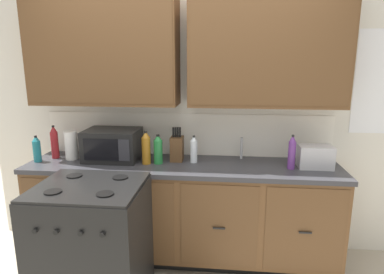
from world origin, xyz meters
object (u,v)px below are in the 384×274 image
at_px(bottle_amber, 146,148).
at_px(bottle_clear, 194,149).
at_px(stove_range, 93,244).
at_px(bottle_teal, 37,149).
at_px(bottle_red, 55,142).
at_px(paper_towel_roll, 71,145).
at_px(knife_block, 177,148).
at_px(microwave, 113,145).
at_px(toaster, 315,157).
at_px(bottle_green, 158,149).
at_px(bottle_violet, 292,152).

height_order(bottle_amber, bottle_clear, bottle_amber).
xyz_separation_m(stove_range, bottle_teal, (-0.71, 0.56, 0.57)).
bearing_deg(bottle_red, paper_towel_roll, -5.24).
distance_m(knife_block, bottle_red, 1.14).
bearing_deg(microwave, bottle_red, -179.66).
bearing_deg(knife_block, toaster, -3.97).
relative_size(toaster, knife_block, 0.90).
bearing_deg(stove_range, bottle_clear, 44.80).
xyz_separation_m(bottle_red, bottle_teal, (-0.10, -0.13, -0.03)).
distance_m(bottle_red, bottle_green, 0.99).
distance_m(bottle_amber, bottle_teal, 0.99).
height_order(microwave, bottle_red, bottle_red).
xyz_separation_m(stove_range, bottle_amber, (0.28, 0.60, 0.59)).
xyz_separation_m(stove_range, bottle_clear, (0.69, 0.68, 0.57)).
bearing_deg(microwave, bottle_amber, -15.60).
relative_size(stove_range, bottle_green, 3.64).
distance_m(stove_range, paper_towel_roll, 0.99).
distance_m(paper_towel_roll, bottle_violet, 1.96).
bearing_deg(bottle_violet, bottle_teal, -179.35).
distance_m(stove_range, bottle_clear, 1.12).
xyz_separation_m(toaster, knife_block, (-1.19, 0.08, 0.02)).
relative_size(stove_range, bottle_clear, 3.88).
height_order(stove_range, bottle_green, bottle_green).
bearing_deg(stove_range, bottle_amber, 65.20).
distance_m(knife_block, bottle_violet, 0.99).
height_order(stove_range, microwave, microwave).
height_order(stove_range, knife_block, knife_block).
bearing_deg(paper_towel_roll, bottle_clear, 0.48).
bearing_deg(knife_block, bottle_amber, -154.09).
bearing_deg(bottle_teal, bottle_green, 3.03).
bearing_deg(stove_range, toaster, 20.36).
bearing_deg(bottle_clear, paper_towel_roll, -179.52).
relative_size(microwave, bottle_teal, 2.01).
bearing_deg(toaster, bottle_amber, -178.39).
relative_size(stove_range, bottle_teal, 3.98).
relative_size(stove_range, microwave, 1.98).
xyz_separation_m(bottle_amber, bottle_violet, (1.24, -0.01, -0.00)).
bearing_deg(bottle_violet, knife_block, 172.09).
bearing_deg(knife_block, microwave, -177.09).
distance_m(toaster, paper_towel_roll, 2.16).
bearing_deg(bottle_red, knife_block, 1.67).
bearing_deg(bottle_clear, bottle_green, -168.04).
bearing_deg(paper_towel_roll, bottle_green, -3.89).
bearing_deg(toaster, stove_range, -159.64).
height_order(bottle_amber, bottle_green, bottle_amber).
xyz_separation_m(bottle_green, bottle_clear, (0.31, 0.07, -0.01)).
relative_size(toaster, bottle_teal, 1.17).
height_order(paper_towel_roll, bottle_teal, paper_towel_roll).
height_order(bottle_teal, bottle_violet, bottle_violet).
bearing_deg(bottle_amber, bottle_green, 10.39).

